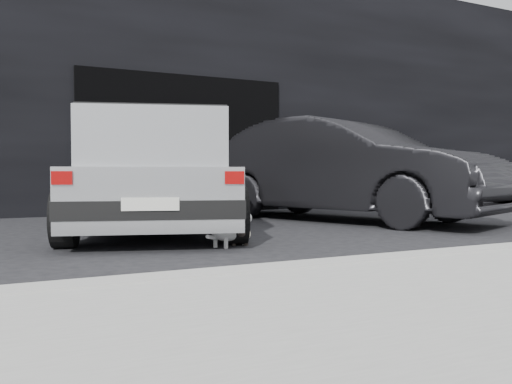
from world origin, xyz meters
name	(u,v)px	position (x,y,z in m)	size (l,w,h in m)	color
ground	(216,237)	(0.00, 0.00, 0.00)	(80.00, 80.00, 0.00)	black
building_facade	(155,94)	(1.00, 6.00, 2.50)	(34.00, 4.00, 5.00)	black
garage_opening	(185,144)	(1.00, 3.99, 1.30)	(4.00, 0.10, 2.60)	black
curb	(451,257)	(1.00, -2.60, 0.06)	(18.00, 0.25, 0.12)	gray
silver_hatchback	(155,169)	(-0.48, 0.83, 0.80)	(2.87, 4.30, 1.46)	#B7BABC
second_car	(345,170)	(2.68, 1.20, 0.80)	(1.69, 4.85, 1.60)	black
cat_siamese	(239,233)	(-0.02, -0.68, 0.12)	(0.41, 0.74, 0.26)	beige
cat_white	(232,228)	(-0.13, -0.75, 0.18)	(0.69, 0.51, 0.37)	silver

